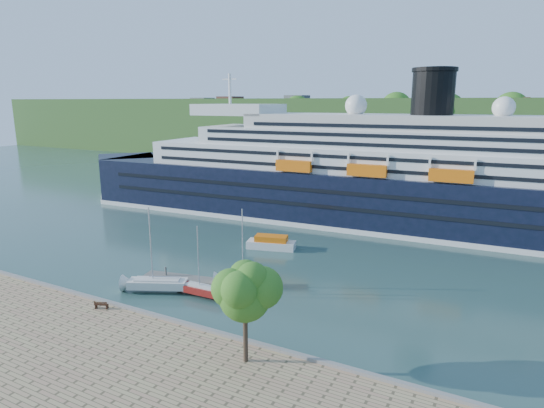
{
  "coord_description": "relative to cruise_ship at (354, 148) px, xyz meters",
  "views": [
    {
      "loc": [
        35.09,
        -33.18,
        22.95
      ],
      "look_at": [
        2.0,
        30.0,
        6.79
      ],
      "focal_mm": 30.0,
      "sensor_mm": 36.0,
      "label": 1
    }
  ],
  "objects": [
    {
      "name": "quay_coping",
      "position": [
        -8.88,
        -50.76,
        -13.18
      ],
      "size": [
        220.0,
        0.5,
        0.3
      ],
      "primitive_type": "cube",
      "color": "slate",
      "rests_on": "promenade"
    },
    {
      "name": "far_hillside",
      "position": [
        -8.88,
        94.44,
        -2.33
      ],
      "size": [
        400.0,
        50.0,
        24.0
      ],
      "primitive_type": "cube",
      "color": "#315723",
      "rests_on": "ground"
    },
    {
      "name": "tender_launch",
      "position": [
        -5.97,
        -22.58,
        -13.27
      ],
      "size": [
        8.14,
        4.51,
        2.13
      ],
      "primitive_type": null,
      "rotation": [
        0.0,
        0.0,
        0.26
      ],
      "color": "orange",
      "rests_on": "ground"
    },
    {
      "name": "floating_pontoon",
      "position": [
        -6.96,
        -38.86,
        -14.14
      ],
      "size": [
        17.42,
        5.51,
        0.39
      ],
      "primitive_type": null,
      "rotation": [
        0.0,
        0.0,
        0.2
      ],
      "color": "slate",
      "rests_on": "ground"
    },
    {
      "name": "promenade_tree",
      "position": [
        7.79,
        -53.47,
        -8.37
      ],
      "size": [
        5.99,
        5.99,
        9.92
      ],
      "primitive_type": null,
      "color": "#245D18",
      "rests_on": "promenade"
    },
    {
      "name": "sailboat_white_near",
      "position": [
        -10.51,
        -44.0,
        -9.22
      ],
      "size": [
        8.11,
        5.31,
        10.22
      ],
      "primitive_type": null,
      "rotation": [
        0.0,
        0.0,
        0.43
      ],
      "color": "silver",
      "rests_on": "ground"
    },
    {
      "name": "ground",
      "position": [
        -8.88,
        -50.56,
        -14.33
      ],
      "size": [
        400.0,
        400.0,
        0.0
      ],
      "primitive_type": "plane",
      "color": "#284844",
      "rests_on": "ground"
    },
    {
      "name": "park_bench",
      "position": [
        -11.29,
        -51.99,
        -12.85
      ],
      "size": [
        1.63,
        1.15,
        0.96
      ],
      "primitive_type": null,
      "rotation": [
        0.0,
        0.0,
        0.39
      ],
      "color": "#452413",
      "rests_on": "promenade"
    },
    {
      "name": "sailboat_white_far",
      "position": [
        -1.54,
        -37.53,
        -9.5
      ],
      "size": [
        7.63,
        5.23,
        9.67
      ],
      "primitive_type": null,
      "rotation": [
        0.0,
        0.0,
        0.47
      ],
      "color": "silver",
      "rests_on": "ground"
    },
    {
      "name": "cruise_ship",
      "position": [
        0.0,
        0.0,
        0.0
      ],
      "size": [
        128.46,
        25.33,
        28.67
      ],
      "primitive_type": null,
      "rotation": [
        0.0,
        0.0,
        0.05
      ],
      "color": "black",
      "rests_on": "ground"
    },
    {
      "name": "sailboat_red",
      "position": [
        -4.75,
        -42.61,
        -10.16
      ],
      "size": [
        6.5,
        1.93,
        8.35
      ],
      "primitive_type": null,
      "rotation": [
        0.0,
        0.0,
        0.02
      ],
      "color": "maroon",
      "rests_on": "ground"
    }
  ]
}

